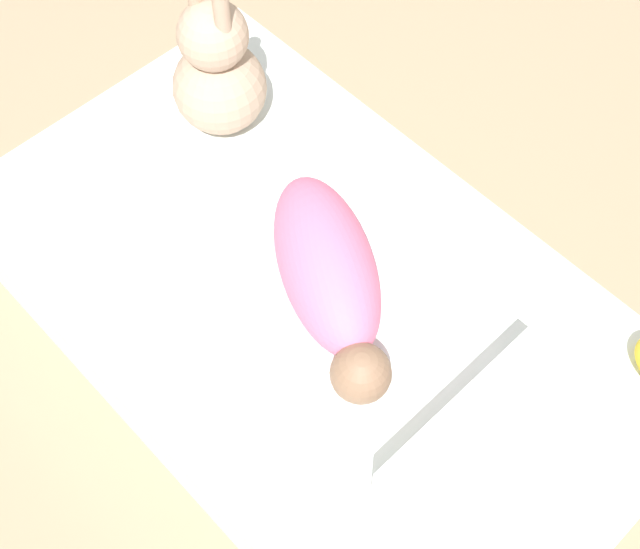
{
  "coord_description": "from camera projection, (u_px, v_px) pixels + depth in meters",
  "views": [
    {
      "loc": [
        0.64,
        -0.6,
        1.66
      ],
      "look_at": [
        0.0,
        0.01,
        0.23
      ],
      "focal_mm": 50.0,
      "sensor_mm": 36.0,
      "label": 1
    }
  ],
  "objects": [
    {
      "name": "bunny_plush",
      "position": [
        218.0,
        72.0,
        1.83
      ],
      "size": [
        0.2,
        0.2,
        0.4
      ],
      "color": "tan",
      "rests_on": "bed_mattress"
    },
    {
      "name": "bed_mattress",
      "position": [
        314.0,
        313.0,
        1.8
      ],
      "size": [
        1.4,
        0.82,
        0.18
      ],
      "color": "white",
      "rests_on": "ground_plane"
    },
    {
      "name": "swaddled_baby",
      "position": [
        330.0,
        274.0,
        1.65
      ],
      "size": [
        0.47,
        0.35,
        0.16
      ],
      "rotation": [
        0.0,
        0.0,
        5.78
      ],
      "color": "pink",
      "rests_on": "bed_mattress"
    },
    {
      "name": "pillow",
      "position": [
        517.0,
        469.0,
        1.48
      ],
      "size": [
        0.29,
        0.39,
        0.11
      ],
      "color": "white",
      "rests_on": "bed_mattress"
    },
    {
      "name": "ground_plane",
      "position": [
        315.0,
        333.0,
        1.88
      ],
      "size": [
        12.0,
        12.0,
        0.0
      ],
      "primitive_type": "plane",
      "color": "#9E8466"
    }
  ]
}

